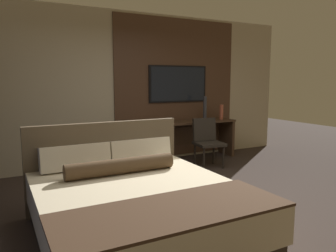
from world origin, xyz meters
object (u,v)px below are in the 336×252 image
object	(u,v)px
tv	(178,84)
book	(161,122)
vase_short	(221,112)
vase_tall	(205,109)
desk	(183,133)
bed	(136,207)
desk_chair	(207,138)

from	to	relation	value
tv	book	world-z (taller)	tv
tv	book	size ratio (longest dim) A/B	5.22
tv	vase_short	xyz separation A→B (m)	(0.85, -0.30, -0.57)
tv	vase_tall	xyz separation A→B (m)	(0.43, -0.32, -0.48)
book	desk	bearing A→B (deg)	6.77
vase_short	book	world-z (taller)	vase_short
bed	tv	xyz separation A→B (m)	(2.07, 2.80, 1.17)
vase_tall	vase_short	size ratio (longest dim) A/B	1.59
bed	desk_chair	distance (m)	2.96
tv	desk_chair	bearing A→B (deg)	-81.15
vase_short	book	bearing A→B (deg)	178.69
bed	book	world-z (taller)	bed
vase_short	book	xyz separation A→B (m)	(-1.37, 0.03, -0.14)
desk_chair	book	bearing A→B (deg)	146.47
desk	book	world-z (taller)	book
desk	vase_tall	size ratio (longest dim) A/B	4.45
desk_chair	vase_short	world-z (taller)	vase_short
bed	vase_tall	bearing A→B (deg)	44.85
desk	vase_short	xyz separation A→B (m)	(0.85, -0.09, 0.38)
tv	bed	bearing A→B (deg)	-126.45
vase_short	desk_chair	bearing A→B (deg)	-143.42
bed	desk_chair	bearing A→B (deg)	41.85
tv	desk_chair	xyz separation A→B (m)	(0.13, -0.83, -0.97)
desk	desk_chair	bearing A→B (deg)	-78.34
desk	vase_short	world-z (taller)	vase_short
desk_chair	vase_tall	distance (m)	0.77
desk_chair	vase_short	distance (m)	0.98
tv	vase_short	world-z (taller)	tv
bed	vase_short	distance (m)	3.89
tv	vase_short	size ratio (longest dim) A/B	4.22
bed	desk_chair	xyz separation A→B (m)	(2.20, 1.97, 0.20)
bed	tv	world-z (taller)	tv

